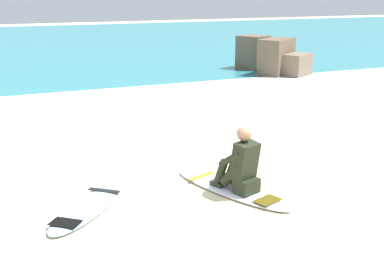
% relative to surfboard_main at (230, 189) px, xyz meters
% --- Properties ---
extents(ground_plane, '(80.00, 80.00, 0.00)m').
position_rel_surfboard_main_xyz_m(ground_plane, '(-0.18, -0.43, -0.04)').
color(ground_plane, beige).
extents(sea, '(80.00, 28.00, 0.10)m').
position_rel_surfboard_main_xyz_m(sea, '(-0.18, 21.17, 0.01)').
color(sea, teal).
rests_on(sea, ground).
extents(breaking_foam, '(80.00, 0.90, 0.11)m').
position_rel_surfboard_main_xyz_m(breaking_foam, '(-0.18, 7.47, 0.02)').
color(breaking_foam, white).
rests_on(breaking_foam, ground).
extents(surfboard_main, '(1.20, 2.20, 0.08)m').
position_rel_surfboard_main_xyz_m(surfboard_main, '(0.00, 0.00, 0.00)').
color(surfboard_main, silver).
rests_on(surfboard_main, ground).
extents(surfer_seated, '(0.54, 0.77, 0.95)m').
position_rel_surfboard_main_xyz_m(surfer_seated, '(0.06, -0.17, 0.40)').
color(surfer_seated, black).
rests_on(surfer_seated, surfboard_main).
extents(surfboard_spare_near, '(1.55, 1.72, 0.08)m').
position_rel_surfboard_main_xyz_m(surfboard_spare_near, '(-2.05, 0.19, 0.00)').
color(surfboard_spare_near, '#9ED1E5').
rests_on(surfboard_spare_near, ground).
extents(rock_outcrop_distant, '(1.82, 3.04, 1.27)m').
position_rel_surfboard_main_xyz_m(rock_outcrop_distant, '(6.10, 8.75, 0.50)').
color(rock_outcrop_distant, brown).
rests_on(rock_outcrop_distant, ground).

